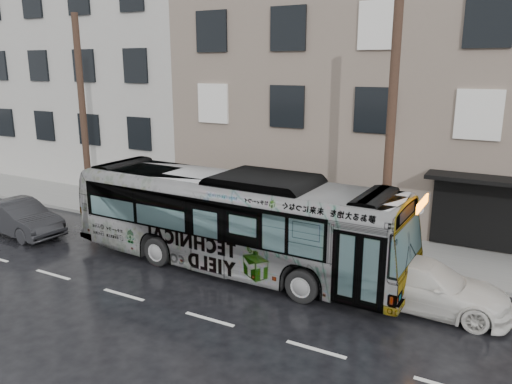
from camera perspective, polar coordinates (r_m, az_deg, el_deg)
ground at (r=18.04m, az=-9.39°, el=-8.48°), size 120.00×120.00×0.00m
sidewalk at (r=21.81m, az=-1.47°, el=-4.01°), size 90.00×3.60×0.15m
building_taupe at (r=26.30m, az=17.04°, el=10.57°), size 20.00×12.00×11.00m
building_grey at (r=39.36m, az=-18.22°, el=15.17°), size 26.00×15.00×16.00m
utility_pole_front at (r=16.91m, az=15.08°, el=6.08°), size 0.30×0.30×9.00m
utility_pole_rear at (r=24.33m, az=-19.16°, el=8.15°), size 0.30×0.30×9.00m
sign_post at (r=17.45m, az=17.89°, el=-5.06°), size 0.06×0.06×2.40m
bus at (r=17.29m, az=-2.59°, el=-3.25°), size 12.40×3.22×3.43m
white_sedan at (r=15.57m, az=18.48°, el=-9.98°), size 4.95×2.02×1.43m
dark_sedan at (r=23.15m, az=-25.43°, el=-2.66°), size 4.55×1.97×1.45m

